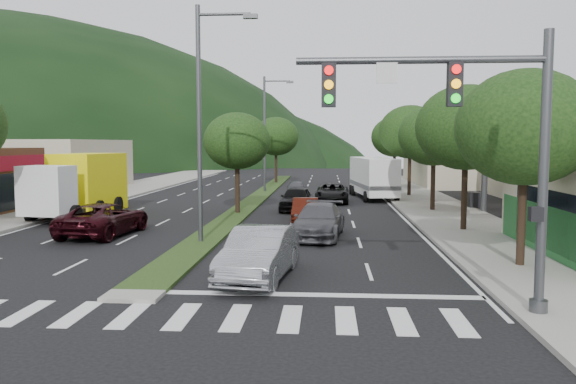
# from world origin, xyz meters

# --- Properties ---
(ground) EXTENTS (160.00, 160.00, 0.00)m
(ground) POSITION_xyz_m (0.00, 0.00, 0.00)
(ground) COLOR black
(ground) RESTS_ON ground
(sidewalk_right) EXTENTS (5.00, 90.00, 0.15)m
(sidewalk_right) POSITION_xyz_m (12.50, 25.00, 0.07)
(sidewalk_right) COLOR gray
(sidewalk_right) RESTS_ON ground
(sidewalk_left) EXTENTS (6.00, 90.00, 0.15)m
(sidewalk_left) POSITION_xyz_m (-13.00, 25.00, 0.07)
(sidewalk_left) COLOR gray
(sidewalk_left) RESTS_ON ground
(median) EXTENTS (1.60, 56.00, 0.12)m
(median) POSITION_xyz_m (0.00, 28.00, 0.06)
(median) COLOR #1B3112
(median) RESTS_ON ground
(crosswalk) EXTENTS (19.00, 2.20, 0.01)m
(crosswalk) POSITION_xyz_m (0.00, -2.00, 0.01)
(crosswalk) COLOR silver
(crosswalk) RESTS_ON ground
(traffic_signal) EXTENTS (6.12, 0.40, 7.00)m
(traffic_signal) POSITION_xyz_m (9.03, -1.54, 4.65)
(traffic_signal) COLOR #47494C
(traffic_signal) RESTS_ON ground
(gas_canopy) EXTENTS (12.20, 8.20, 5.25)m
(gas_canopy) POSITION_xyz_m (19.00, 22.00, 4.65)
(gas_canopy) COLOR silver
(gas_canopy) RESTS_ON ground
(bldg_left_far) EXTENTS (9.00, 14.00, 4.60)m
(bldg_left_far) POSITION_xyz_m (-19.00, 34.00, 2.30)
(bldg_left_far) COLOR beige
(bldg_left_far) RESTS_ON ground
(bldg_right_far) EXTENTS (10.00, 16.00, 5.20)m
(bldg_right_far) POSITION_xyz_m (19.50, 44.00, 2.60)
(bldg_right_far) COLOR beige
(bldg_right_far) RESTS_ON ground
(tree_r_a) EXTENTS (4.60, 4.60, 6.63)m
(tree_r_a) POSITION_xyz_m (12.00, 4.00, 4.82)
(tree_r_a) COLOR black
(tree_r_a) RESTS_ON sidewalk_right
(tree_r_b) EXTENTS (4.80, 4.80, 6.94)m
(tree_r_b) POSITION_xyz_m (12.00, 12.00, 5.04)
(tree_r_b) COLOR black
(tree_r_b) RESTS_ON sidewalk_right
(tree_r_c) EXTENTS (4.40, 4.40, 6.48)m
(tree_r_c) POSITION_xyz_m (12.00, 20.00, 4.75)
(tree_r_c) COLOR black
(tree_r_c) RESTS_ON sidewalk_right
(tree_r_d) EXTENTS (5.00, 5.00, 7.17)m
(tree_r_d) POSITION_xyz_m (12.00, 30.00, 5.18)
(tree_r_d) COLOR black
(tree_r_d) RESTS_ON sidewalk_right
(tree_r_e) EXTENTS (4.60, 4.60, 6.71)m
(tree_r_e) POSITION_xyz_m (12.00, 40.00, 4.89)
(tree_r_e) COLOR black
(tree_r_e) RESTS_ON sidewalk_right
(tree_med_near) EXTENTS (4.00, 4.00, 6.02)m
(tree_med_near) POSITION_xyz_m (0.00, 18.00, 4.43)
(tree_med_near) COLOR black
(tree_med_near) RESTS_ON median
(tree_med_far) EXTENTS (4.80, 4.80, 6.94)m
(tree_med_far) POSITION_xyz_m (0.00, 44.00, 5.01)
(tree_med_far) COLOR black
(tree_med_far) RESTS_ON median
(streetlight_near) EXTENTS (2.60, 0.25, 10.00)m
(streetlight_near) POSITION_xyz_m (0.21, 8.00, 5.58)
(streetlight_near) COLOR #47494C
(streetlight_near) RESTS_ON ground
(streetlight_mid) EXTENTS (2.60, 0.25, 10.00)m
(streetlight_mid) POSITION_xyz_m (0.21, 33.00, 5.58)
(streetlight_mid) COLOR #47494C
(streetlight_mid) RESTS_ON ground
(sedan_silver) EXTENTS (2.32, 5.13, 1.63)m
(sedan_silver) POSITION_xyz_m (3.25, 1.98, 0.82)
(sedan_silver) COLOR #A2A4A9
(sedan_silver) RESTS_ON ground
(suv_maroon) EXTENTS (3.07, 5.73, 1.53)m
(suv_maroon) POSITION_xyz_m (-5.01, 9.93, 0.76)
(suv_maroon) COLOR black
(suv_maroon) RESTS_ON ground
(car_queue_a) EXTENTS (2.13, 4.64, 1.54)m
(car_queue_a) POSITION_xyz_m (3.45, 20.09, 0.77)
(car_queue_a) COLOR black
(car_queue_a) RESTS_ON ground
(car_queue_b) EXTENTS (2.68, 5.42, 1.51)m
(car_queue_b) POSITION_xyz_m (5.01, 10.09, 0.76)
(car_queue_b) COLOR #4D4C51
(car_queue_b) RESTS_ON ground
(car_queue_c) EXTENTS (1.40, 3.93, 1.29)m
(car_queue_c) POSITION_xyz_m (4.22, 15.09, 0.64)
(car_queue_c) COLOR #45140B
(car_queue_c) RESTS_ON ground
(car_queue_d) EXTENTS (2.49, 5.11, 1.40)m
(car_queue_d) POSITION_xyz_m (5.80, 25.09, 0.70)
(car_queue_d) COLOR black
(car_queue_d) RESTS_ON ground
(car_queue_e) EXTENTS (1.68, 3.72, 1.24)m
(car_queue_e) POSITION_xyz_m (2.89, 30.09, 0.62)
(car_queue_e) COLOR #515056
(car_queue_e) RESTS_ON ground
(box_truck) EXTENTS (3.57, 7.72, 3.68)m
(box_truck) POSITION_xyz_m (-8.97, 16.33, 1.74)
(box_truck) COLOR white
(box_truck) RESTS_ON ground
(motorhome) EXTENTS (3.46, 8.45, 3.15)m
(motorhome) POSITION_xyz_m (9.00, 28.53, 1.68)
(motorhome) COLOR white
(motorhome) RESTS_ON ground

